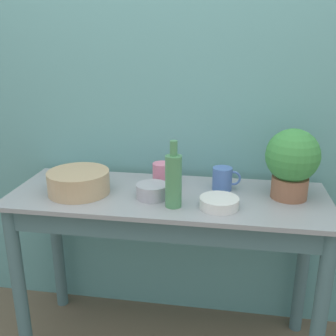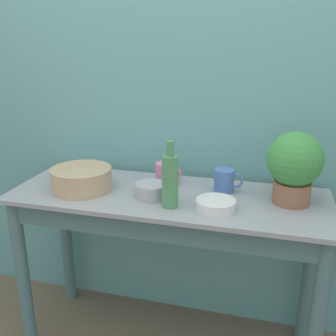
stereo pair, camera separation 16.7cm
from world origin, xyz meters
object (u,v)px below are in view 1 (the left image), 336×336
Objects in this scene: bowl_small_enamel_white at (219,203)px; bottle_tall at (173,180)px; bowl_small_steel at (152,191)px; bowl_wash_large at (79,182)px; mug_blue at (223,179)px; mug_pink at (163,174)px; potted_plant at (292,161)px.

bottle_tall is at bearing -175.21° from bowl_small_enamel_white.
bottle_tall is 2.02× the size of bowl_small_steel.
bowl_wash_large reaches higher than bowl_small_steel.
bowl_wash_large is 2.14× the size of mug_blue.
mug_blue reaches higher than bowl_wash_large.
bowl_wash_large is 2.14× the size of mug_pink.
bottle_tall is at bearing -70.35° from mug_pink.
mug_pink is 0.35m from bowl_small_enamel_white.
mug_pink is at bearing 24.99° from bowl_wash_large.
bottle_tall is 0.15m from bowl_small_steel.
bowl_wash_large is (-0.90, -0.09, -0.11)m from potted_plant.
potted_plant is 0.31m from mug_blue.
bowl_wash_large reaches higher than bowl_small_enamel_white.
bottle_tall is 1.73× the size of bowl_small_enamel_white.
bottle_tall is 0.26m from mug_pink.
potted_plant is at bearing -7.43° from mug_pink.
potted_plant reaches higher than bowl_small_enamel_white.
bowl_small_enamel_white is (-0.29, -0.15, -0.14)m from potted_plant.
potted_plant is 0.50m from bottle_tall.
mug_pink is (-0.09, 0.24, -0.06)m from bottle_tall.
mug_pink reaches higher than bowl_wash_large.
mug_pink reaches higher than bowl_small_steel.
potted_plant is at bearing 27.79° from bowl_small_enamel_white.
mug_pink is 0.17m from bowl_small_steel.
potted_plant is at bearing 5.56° from bowl_wash_large.
bowl_small_steel reaches higher than bowl_small_enamel_white.
bowl_small_steel is 0.86× the size of bowl_small_enamel_white.
potted_plant is 0.91m from bowl_wash_large.
potted_plant is at bearing -9.78° from mug_blue.
mug_blue is at bearing 87.75° from bowl_small_enamel_white.
bowl_small_steel is at bearing -153.91° from mug_blue.
mug_blue is 0.33m from bowl_small_steel.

